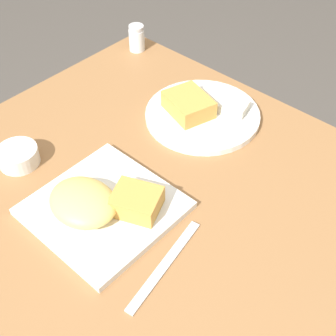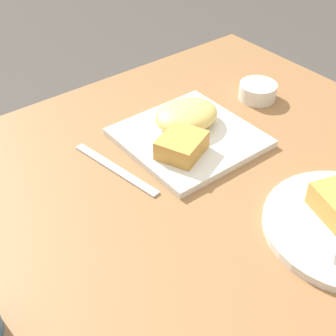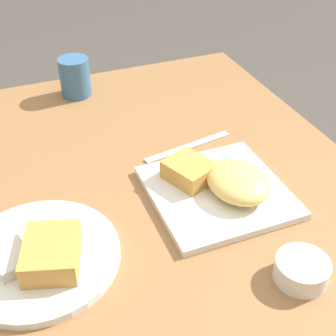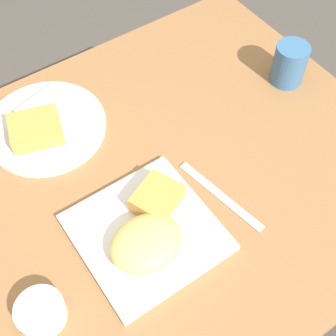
{
  "view_description": "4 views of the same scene",
  "coord_description": "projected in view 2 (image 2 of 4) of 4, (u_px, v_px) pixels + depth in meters",
  "views": [
    {
      "loc": [
        0.37,
        -0.42,
        1.4
      ],
      "look_at": [
        -0.04,
        0.03,
        0.79
      ],
      "focal_mm": 50.0,
      "sensor_mm": 36.0,
      "label": 1
    },
    {
      "loc": [
        0.4,
        0.46,
        1.27
      ],
      "look_at": [
        0.03,
        -0.02,
        0.77
      ],
      "focal_mm": 50.0,
      "sensor_mm": 36.0,
      "label": 2
    },
    {
      "loc": [
        -0.66,
        0.23,
        1.29
      ],
      "look_at": [
        -0.03,
        -0.02,
        0.79
      ],
      "focal_mm": 50.0,
      "sensor_mm": 36.0,
      "label": 3
    },
    {
      "loc": [
        -0.27,
        -0.44,
        1.5
      ],
      "look_at": [
        0.01,
        -0.03,
        0.79
      ],
      "focal_mm": 50.0,
      "sensor_mm": 36.0,
      "label": 4
    }
  ],
  "objects": [
    {
      "name": "plate_square_near",
      "position": [
        187.0,
        130.0,
        0.9
      ],
      "size": [
        0.24,
        0.24,
        0.06
      ],
      "color": "white",
      "rests_on": "dining_table"
    },
    {
      "name": "sauce_ramekin",
      "position": [
        258.0,
        91.0,
        1.02
      ],
      "size": [
        0.08,
        0.08,
        0.04
      ],
      "color": "white",
      "rests_on": "dining_table"
    },
    {
      "name": "dining_table",
      "position": [
        186.0,
        219.0,
        0.87
      ],
      "size": [
        1.0,
        0.81,
        0.74
      ],
      "color": "olive",
      "rests_on": "ground_plane"
    },
    {
      "name": "butter_knife",
      "position": [
        116.0,
        169.0,
        0.84
      ],
      "size": [
        0.05,
        0.2,
        0.0
      ],
      "rotation": [
        0.0,
        0.0,
        1.74
      ],
      "color": "silver",
      "rests_on": "dining_table"
    }
  ]
}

